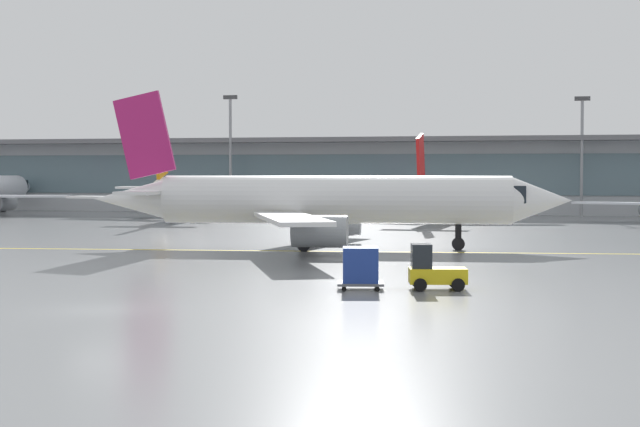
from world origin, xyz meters
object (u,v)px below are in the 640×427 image
at_px(baggage_tug, 433,270).
at_px(cargo_dolly_lead, 360,267).
at_px(gate_airplane_2, 438,196).
at_px(apron_light_mast_1, 230,149).
at_px(taxiing_regional_jet, 330,201).
at_px(apron_light_mast_2, 582,151).
at_px(gate_airplane_1, 192,191).

distance_m(baggage_tug, cargo_dolly_lead, 3.30).
distance_m(gate_airplane_2, apron_light_mast_1, 32.49).
relative_size(taxiing_regional_jet, baggage_tug, 11.78).
bearing_deg(taxiing_regional_jet, gate_airplane_2, 78.63).
bearing_deg(apron_light_mast_1, taxiing_regional_jet, -65.24).
xyz_separation_m(gate_airplane_2, taxiing_regional_jet, (-3.20, -38.65, 0.61)).
height_order(taxiing_regional_jet, apron_light_mast_1, apron_light_mast_1).
xyz_separation_m(taxiing_regional_jet, cargo_dolly_lead, (6.47, -22.79, -2.26)).
bearing_deg(apron_light_mast_1, apron_light_mast_2, 0.30).
bearing_deg(cargo_dolly_lead, baggage_tug, -0.00).
height_order(taxiing_regional_jet, apron_light_mast_2, apron_light_mast_2).
height_order(gate_airplane_1, taxiing_regional_jet, taxiing_regional_jet).
xyz_separation_m(gate_airplane_2, cargo_dolly_lead, (3.28, -61.44, -1.65)).
distance_m(gate_airplane_1, baggage_tug, 71.68).
distance_m(cargo_dolly_lead, apron_light_mast_2, 78.20).
relative_size(baggage_tug, apron_light_mast_1, 0.19).
bearing_deg(gate_airplane_1, apron_light_mast_1, -6.57).
xyz_separation_m(taxiing_regional_jet, apron_light_mast_1, (-24.91, 54.00, 4.86)).
relative_size(gate_airplane_2, taxiing_regional_jet, 0.82).
relative_size(gate_airplane_1, apron_light_mast_1, 2.10).
distance_m(apron_light_mast_1, apron_light_mast_2, 43.20).
relative_size(gate_airplane_1, taxiing_regional_jet, 0.94).
height_order(apron_light_mast_1, apron_light_mast_2, apron_light_mast_1).
height_order(gate_airplane_2, cargo_dolly_lead, gate_airplane_2).
bearing_deg(gate_airplane_2, apron_light_mast_2, -41.30).
bearing_deg(taxiing_regional_jet, apron_light_mast_2, 64.72).
bearing_deg(baggage_tug, gate_airplane_2, 84.28).
relative_size(gate_airplane_2, cargo_dolly_lead, 11.41).
relative_size(baggage_tug, apron_light_mast_2, 0.20).
bearing_deg(taxiing_regional_jet, baggage_tug, -72.95).
bearing_deg(apron_light_mast_2, cargo_dolly_lead, -98.73).
xyz_separation_m(gate_airplane_2, apron_light_mast_2, (15.10, 15.58, 5.04)).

